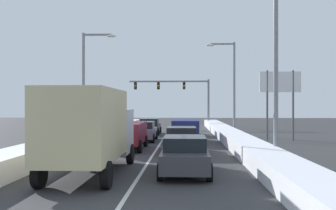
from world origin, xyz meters
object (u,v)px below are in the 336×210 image
(sedan_red_right_lane_second, at_px, (182,140))
(street_lamp_right_near, at_px, (269,54))
(suv_maroon_center_lane_second, at_px, (127,133))
(street_lamp_left_mid, at_px, (88,76))
(sedan_black_center_lane_fourth, at_px, (150,126))
(roadside_sign_right, at_px, (280,89))
(sedan_charcoal_right_lane_nearest, at_px, (185,155))
(street_lamp_right_mid, at_px, (230,80))
(suv_navy_right_lane_third, at_px, (185,128))
(sedan_white_right_lane_fourth, at_px, (186,127))
(box_truck_center_lane_nearest, at_px, (91,127))
(sedan_gray_center_lane_third, at_px, (143,131))
(traffic_light_gantry, at_px, (180,91))

(sedan_red_right_lane_second, distance_m, street_lamp_right_near, 7.11)
(suv_maroon_center_lane_second, height_order, street_lamp_right_near, street_lamp_right_near)
(street_lamp_left_mid, bearing_deg, sedan_black_center_lane_fourth, 58.86)
(sedan_black_center_lane_fourth, height_order, roadside_sign_right, roadside_sign_right)
(sedan_charcoal_right_lane_nearest, height_order, sedan_red_right_lane_second, same)
(sedan_charcoal_right_lane_nearest, relative_size, street_lamp_right_mid, 0.52)
(sedan_red_right_lane_second, xyz_separation_m, suv_maroon_center_lane_second, (-3.40, 1.54, 0.25))
(sedan_black_center_lane_fourth, bearing_deg, street_lamp_right_near, -67.35)
(suv_navy_right_lane_third, xyz_separation_m, sedan_white_right_lane_fourth, (0.10, 6.29, -0.25))
(box_truck_center_lane_nearest, relative_size, street_lamp_right_near, 0.82)
(box_truck_center_lane_nearest, bearing_deg, sedan_white_right_lane_fourth, 79.22)
(box_truck_center_lane_nearest, bearing_deg, sedan_charcoal_right_lane_nearest, 7.34)
(suv_maroon_center_lane_second, distance_m, sedan_gray_center_lane_third, 5.72)
(box_truck_center_lane_nearest, height_order, sedan_gray_center_lane_third, box_truck_center_lane_nearest)
(suv_maroon_center_lane_second, xyz_separation_m, street_lamp_right_mid, (7.81, 11.54, 4.10))
(street_lamp_right_near, bearing_deg, suv_navy_right_lane_third, 110.81)
(sedan_gray_center_lane_third, bearing_deg, sedan_red_right_lane_second, -67.26)
(sedan_gray_center_lane_third, relative_size, traffic_light_gantry, 0.42)
(box_truck_center_lane_nearest, bearing_deg, roadside_sign_right, 53.36)
(sedan_charcoal_right_lane_nearest, distance_m, suv_maroon_center_lane_second, 8.94)
(sedan_black_center_lane_fourth, bearing_deg, roadside_sign_right, -29.29)
(sedan_red_right_lane_second, distance_m, suv_navy_right_lane_third, 6.77)
(street_lamp_right_near, height_order, street_lamp_right_mid, street_lamp_right_near)
(sedan_gray_center_lane_third, bearing_deg, sedan_black_center_lane_fourth, 90.99)
(box_truck_center_lane_nearest, relative_size, street_lamp_left_mid, 0.86)
(sedan_gray_center_lane_third, bearing_deg, roadside_sign_right, 3.42)
(sedan_red_right_lane_second, bearing_deg, sedan_gray_center_lane_third, 112.74)
(suv_navy_right_lane_third, relative_size, traffic_light_gantry, 0.46)
(sedan_white_right_lane_fourth, relative_size, box_truck_center_lane_nearest, 0.63)
(sedan_gray_center_lane_third, bearing_deg, suv_navy_right_lane_third, -8.23)
(sedan_black_center_lane_fourth, relative_size, traffic_light_gantry, 0.42)
(roadside_sign_right, bearing_deg, sedan_red_right_lane_second, -134.14)
(sedan_white_right_lane_fourth, bearing_deg, roadside_sign_right, -35.30)
(suv_maroon_center_lane_second, relative_size, street_lamp_left_mid, 0.58)
(street_lamp_right_near, xyz_separation_m, street_lamp_left_mid, (-11.51, 10.68, -0.19))
(street_lamp_right_mid, xyz_separation_m, roadside_sign_right, (3.23, -5.20, -1.10))
(sedan_charcoal_right_lane_nearest, xyz_separation_m, box_truck_center_lane_nearest, (-3.70, -0.48, 1.14))
(sedan_red_right_lane_second, relative_size, street_lamp_right_mid, 0.52)
(sedan_gray_center_lane_third, distance_m, traffic_light_gantry, 21.02)
(traffic_light_gantry, xyz_separation_m, street_lamp_right_mid, (4.82, -14.63, 0.39))
(sedan_white_right_lane_fourth, height_order, street_lamp_right_mid, street_lamp_right_mid)
(sedan_charcoal_right_lane_nearest, xyz_separation_m, street_lamp_left_mid, (-7.50, 13.67, 4.25))
(box_truck_center_lane_nearest, relative_size, roadside_sign_right, 1.31)
(box_truck_center_lane_nearest, xyz_separation_m, sedan_black_center_lane_fourth, (0.36, 21.05, -1.14))
(sedan_black_center_lane_fourth, height_order, street_lamp_left_mid, street_lamp_left_mid)
(sedan_red_right_lane_second, relative_size, suv_maroon_center_lane_second, 0.92)
(sedan_charcoal_right_lane_nearest, distance_m, box_truck_center_lane_nearest, 3.90)
(suv_navy_right_lane_third, height_order, sedan_white_right_lane_fourth, suv_navy_right_lane_third)
(street_lamp_right_near, bearing_deg, street_lamp_left_mid, 137.15)
(sedan_white_right_lane_fourth, relative_size, sedan_black_center_lane_fourth, 1.00)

